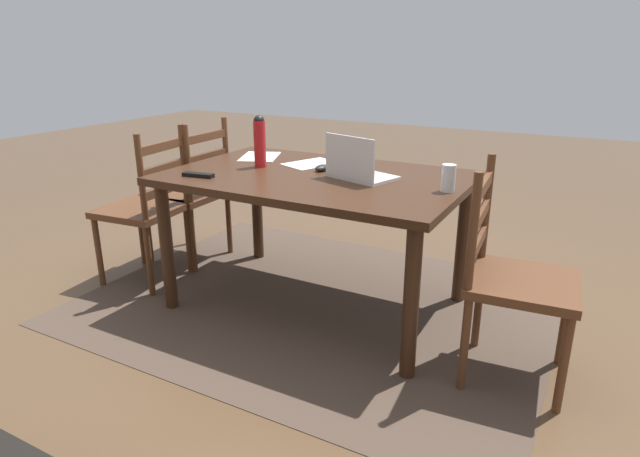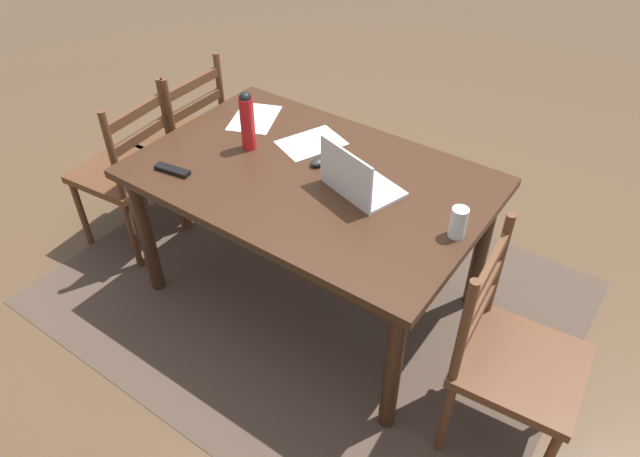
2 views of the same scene
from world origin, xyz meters
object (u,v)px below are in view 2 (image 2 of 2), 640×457
object	(u,v)px
drinking_glass	(458,222)
tv_remote	(172,170)
chair_right_far	(128,171)
computer_mouse	(319,161)
water_bottle	(247,120)
chair_left_far	(511,359)
dining_table	(311,191)
chair_right_near	(183,139)
laptop	(356,181)

from	to	relation	value
drinking_glass	tv_remote	distance (m)	1.26
chair_right_far	computer_mouse	world-z (taller)	chair_right_far
chair_right_far	tv_remote	size ratio (longest dim) A/B	5.59
water_bottle	chair_left_far	bearing A→B (deg)	171.22
dining_table	computer_mouse	world-z (taller)	computer_mouse
chair_right_near	water_bottle	world-z (taller)	water_bottle
dining_table	laptop	xyz separation A→B (m)	(-0.23, -0.00, 0.15)
dining_table	chair_left_far	bearing A→B (deg)	169.04
laptop	dining_table	bearing A→B (deg)	1.02
chair_right_far	laptop	bearing A→B (deg)	-171.11
chair_left_far	water_bottle	distance (m)	1.51
drinking_glass	chair_right_far	bearing A→B (deg)	6.04
chair_left_far	computer_mouse	xyz separation A→B (m)	(1.08, -0.30, 0.31)
chair_left_far	chair_right_near	distance (m)	2.17
computer_mouse	drinking_glass	bearing A→B (deg)	179.01
chair_left_far	water_bottle	size ratio (longest dim) A/B	3.34
computer_mouse	tv_remote	size ratio (longest dim) A/B	0.59
water_bottle	tv_remote	bearing A→B (deg)	67.39
chair_right_far	dining_table	bearing A→B (deg)	-169.42
laptop	chair_left_far	bearing A→B (deg)	165.81
chair_right_near	laptop	xyz separation A→B (m)	(-1.30, 0.20, 0.35)
chair_left_far	chair_right_far	size ratio (longest dim) A/B	1.00
chair_right_near	computer_mouse	world-z (taller)	chair_right_near
chair_right_near	computer_mouse	bearing A→B (deg)	173.82
chair_right_far	water_bottle	world-z (taller)	water_bottle
dining_table	chair_right_far	world-z (taller)	chair_right_far
chair_left_far	chair_right_far	distance (m)	2.13
chair_left_far	laptop	distance (m)	0.92
chair_right_near	tv_remote	distance (m)	0.83
drinking_glass	tv_remote	xyz separation A→B (m)	(1.21, 0.33, -0.05)
tv_remote	chair_right_near	bearing A→B (deg)	-143.39
dining_table	chair_left_far	size ratio (longest dim) A/B	1.63
chair_right_near	tv_remote	size ratio (longest dim) A/B	5.59
computer_mouse	tv_remote	world-z (taller)	computer_mouse
laptop	tv_remote	bearing A→B (deg)	24.69
chair_right_far	computer_mouse	bearing A→B (deg)	-164.61
laptop	computer_mouse	distance (m)	0.27
chair_left_far	drinking_glass	distance (m)	0.54
water_bottle	laptop	bearing A→B (deg)	179.00
dining_table	chair_left_far	distance (m)	1.10
dining_table	chair_left_far	world-z (taller)	chair_left_far
water_bottle	drinking_glass	world-z (taller)	water_bottle
computer_mouse	tv_remote	xyz separation A→B (m)	(0.50, 0.43, -0.01)
dining_table	laptop	distance (m)	0.28
dining_table	computer_mouse	distance (m)	0.14
water_bottle	computer_mouse	distance (m)	0.38
dining_table	chair_right_far	xyz separation A→B (m)	(1.06, 0.20, -0.20)
water_bottle	chair_right_far	bearing A→B (deg)	16.97
computer_mouse	tv_remote	distance (m)	0.65
chair_left_far	water_bottle	bearing A→B (deg)	-8.78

